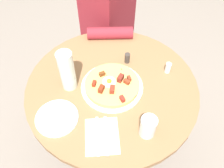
# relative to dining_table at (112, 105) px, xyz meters

# --- Properties ---
(ground_plane) EXTENTS (6.00, 6.00, 0.00)m
(ground_plane) POSITION_rel_dining_table_xyz_m (0.00, 0.00, -0.54)
(ground_plane) COLOR gray
(dining_table) EXTENTS (0.84, 0.84, 0.71)m
(dining_table) POSITION_rel_dining_table_xyz_m (0.00, 0.00, 0.00)
(dining_table) COLOR olive
(dining_table) RESTS_ON ground_plane
(person_seated) EXTENTS (0.53, 0.41, 1.14)m
(person_seated) POSITION_rel_dining_table_xyz_m (0.55, 0.32, -0.04)
(person_seated) COLOR #2D2D33
(person_seated) RESTS_ON ground_plane
(pizza_plate) EXTENTS (0.30, 0.30, 0.01)m
(pizza_plate) POSITION_rel_dining_table_xyz_m (-0.01, -0.01, 0.17)
(pizza_plate) COLOR silver
(pizza_plate) RESTS_ON dining_table
(breakfast_pizza) EXTENTS (0.26, 0.26, 0.05)m
(breakfast_pizza) POSITION_rel_dining_table_xyz_m (-0.01, -0.01, 0.19)
(breakfast_pizza) COLOR #DDAD5D
(breakfast_pizza) RESTS_ON pizza_plate
(bread_plate) EXTENTS (0.19, 0.19, 0.01)m
(bread_plate) POSITION_rel_dining_table_xyz_m (-0.28, 0.12, 0.17)
(bread_plate) COLOR white
(bread_plate) RESTS_ON dining_table
(napkin) EXTENTS (0.22, 0.21, 0.00)m
(napkin) POSITION_rel_dining_table_xyz_m (-0.26, -0.09, 0.17)
(napkin) COLOR white
(napkin) RESTS_ON dining_table
(fork) EXTENTS (0.16, 0.11, 0.00)m
(fork) POSITION_rel_dining_table_xyz_m (-0.25, -0.11, 0.17)
(fork) COLOR silver
(fork) RESTS_ON napkin
(knife) EXTENTS (0.16, 0.11, 0.00)m
(knife) POSITION_rel_dining_table_xyz_m (-0.27, -0.08, 0.17)
(knife) COLOR silver
(knife) RESTS_ON napkin
(water_glass) EXTENTS (0.07, 0.07, 0.10)m
(water_glass) POSITION_rel_dining_table_xyz_m (-0.15, -0.25, 0.22)
(water_glass) COLOR silver
(water_glass) RESTS_ON dining_table
(water_bottle) EXTENTS (0.07, 0.07, 0.21)m
(water_bottle) POSITION_rel_dining_table_xyz_m (-0.10, 0.18, 0.27)
(water_bottle) COLOR silver
(water_bottle) RESTS_ON dining_table
(salt_shaker) EXTENTS (0.03, 0.03, 0.06)m
(salt_shaker) POSITION_rel_dining_table_xyz_m (0.22, -0.20, 0.20)
(salt_shaker) COLOR white
(salt_shaker) RESTS_ON dining_table
(pepper_shaker) EXTENTS (0.03, 0.03, 0.06)m
(pepper_shaker) POSITION_rel_dining_table_xyz_m (0.18, 0.01, 0.20)
(pepper_shaker) COLOR #3F3833
(pepper_shaker) RESTS_ON dining_table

